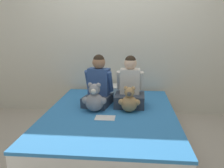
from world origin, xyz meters
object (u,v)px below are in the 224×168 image
object	(u,v)px
teddy_bear_held_by_left_child	(94,99)
pillow_at_headboard	(116,89)
child_on_left	(98,85)
sign_card	(105,118)
bed	(111,127)
teddy_bear_held_by_right_child	(129,101)
child_on_right	(130,87)

from	to	relation	value
teddy_bear_held_by_left_child	pillow_at_headboard	size ratio (longest dim) A/B	0.72
child_on_left	sign_card	world-z (taller)	child_on_left
bed	teddy_bear_held_by_right_child	size ratio (longest dim) A/B	6.72
teddy_bear_held_by_right_child	teddy_bear_held_by_left_child	bearing A→B (deg)	-176.46
sign_card	child_on_right	bearing A→B (deg)	61.59
child_on_left	teddy_bear_held_by_right_child	world-z (taller)	child_on_left
teddy_bear_held_by_right_child	child_on_left	bearing A→B (deg)	148.02
child_on_right	teddy_bear_held_by_right_child	size ratio (longest dim) A/B	2.07
teddy_bear_held_by_right_child	sign_card	distance (m)	0.36
teddy_bear_held_by_left_child	sign_card	size ratio (longest dim) A/B	1.59
bed	pillow_at_headboard	xyz separation A→B (m)	(0.00, 0.81, 0.24)
pillow_at_headboard	sign_card	bearing A→B (deg)	-92.15
bed	pillow_at_headboard	size ratio (longest dim) A/B	4.25
teddy_bear_held_by_right_child	sign_card	xyz separation A→B (m)	(-0.25, -0.22, -0.12)
bed	sign_card	world-z (taller)	sign_card
sign_card	pillow_at_headboard	bearing A→B (deg)	87.85
bed	sign_card	xyz separation A→B (m)	(-0.04, -0.20, 0.19)
child_on_right	pillow_at_headboard	size ratio (longest dim) A/B	1.31
bed	sign_card	bearing A→B (deg)	-100.78
bed	child_on_right	bearing A→B (deg)	51.08
child_on_left	teddy_bear_held_by_left_child	world-z (taller)	child_on_left
child_on_right	sign_card	size ratio (longest dim) A/B	2.90
bed	sign_card	size ratio (longest dim) A/B	9.42
teddy_bear_held_by_right_child	sign_card	world-z (taller)	teddy_bear_held_by_right_child
bed	child_on_right	size ratio (longest dim) A/B	3.24
pillow_at_headboard	teddy_bear_held_by_right_child	bearing A→B (deg)	-75.02
child_on_right	pillow_at_headboard	xyz separation A→B (m)	(-0.21, 0.55, -0.17)
pillow_at_headboard	sign_card	world-z (taller)	pillow_at_headboard
child_on_left	pillow_at_headboard	xyz separation A→B (m)	(0.18, 0.54, -0.19)
child_on_right	sign_card	world-z (taller)	child_on_right
teddy_bear_held_by_right_child	bed	bearing A→B (deg)	-172.90
child_on_right	teddy_bear_held_by_left_child	bearing A→B (deg)	-144.76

